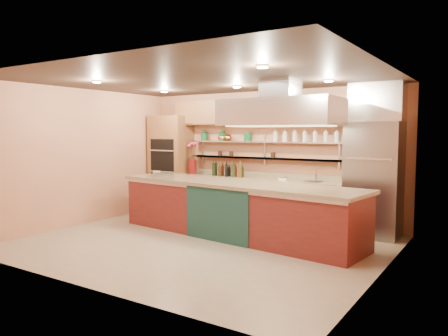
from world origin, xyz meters
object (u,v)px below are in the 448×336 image
Objects in this scene: refrigerator at (374,180)px; flower_vase at (193,167)px; island at (235,209)px; green_canister at (248,137)px; kitchen_scale at (284,178)px; copper_kettle at (228,138)px.

refrigerator is 6.12× the size of flower_vase.
refrigerator reaches higher than island.
refrigerator is 2.89m from green_canister.
kitchen_scale is 0.90× the size of copper_kettle.
green_canister is at bearing 9.24° from flower_vase.
island is 25.19× the size of green_canister.
green_canister reaches higher than copper_kettle.
refrigerator reaches higher than copper_kettle.
copper_kettle is at bearing 180.00° from green_canister.
flower_vase is at bearing -170.76° from green_canister.
copper_kettle is (0.84, 0.22, 0.69)m from flower_vase.
kitchen_scale is at bearing 179.68° from refrigerator.
copper_kettle reaches higher than island.
refrigerator is 10.99× the size of green_canister.
green_canister is at bearing 0.00° from copper_kettle.
flower_vase reaches higher than kitchen_scale.
island is 2.16m from green_canister.
island is at bearing -54.05° from copper_kettle.
copper_kettle reaches higher than kitchen_scale.
refrigerator is at bearing -14.90° from kitchen_scale.
island is (-2.13, -1.37, -0.55)m from refrigerator.
island is 2.35m from copper_kettle.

